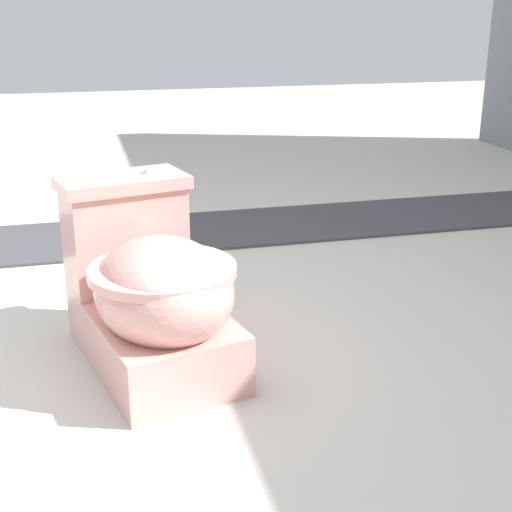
% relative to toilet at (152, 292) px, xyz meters
% --- Properties ---
extents(ground_plane, '(14.00, 14.00, 0.00)m').
position_rel_toilet_xyz_m(ground_plane, '(0.02, -0.25, -0.22)').
color(ground_plane, beige).
extents(gravel_strip, '(0.56, 8.00, 0.01)m').
position_rel_toilet_xyz_m(gravel_strip, '(-1.21, 0.25, -0.21)').
color(gravel_strip, '#423F44').
rests_on(gravel_strip, ground).
extents(toilet, '(0.70, 0.51, 0.52)m').
position_rel_toilet_xyz_m(toilet, '(0.00, 0.00, 0.00)').
color(toilet, '#E09E93').
rests_on(toilet, ground).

